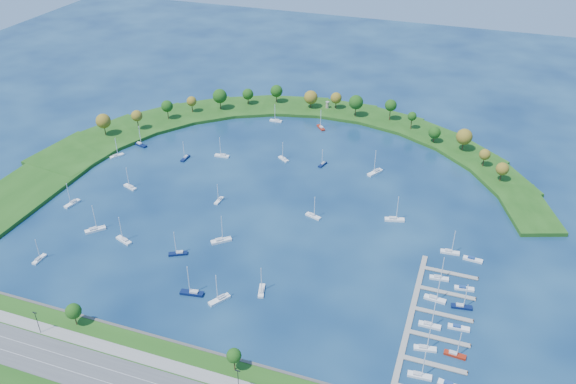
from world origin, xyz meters
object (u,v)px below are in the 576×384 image
(moored_boat_21, at_px, (220,299))
(docked_boat_11, at_px, (473,259))
(moored_boat_3, at_px, (313,215))
(moored_boat_8, at_px, (276,120))
(docked_boat_7, at_px, (462,306))
(moored_boat_16, at_px, (323,164))
(moored_boat_19, at_px, (178,253))
(moored_boat_20, at_px, (375,172))
(moored_boat_17, at_px, (394,219))
(moored_boat_13, at_px, (222,155))
(moored_boat_7, at_px, (262,290))
(docked_boat_9, at_px, (464,288))
(moored_boat_15, at_px, (221,240))
(docked_boat_8, at_px, (439,277))
(harbor_tower, at_px, (327,105))
(docked_boat_6, at_px, (435,298))
(docked_boat_10, at_px, (450,252))
(dock_system, at_px, (429,323))
(docked_boat_3, at_px, (455,354))
(moored_boat_5, at_px, (130,187))
(moored_boat_2, at_px, (219,200))
(docked_boat_4, at_px, (430,325))
(docked_boat_2, at_px, (425,348))
(moored_boat_0, at_px, (95,229))
(docked_boat_0, at_px, (420,375))
(docked_boat_5, at_px, (458,328))
(moored_boat_4, at_px, (124,240))
(moored_boat_12, at_px, (117,155))
(moored_boat_14, at_px, (72,203))
(moored_boat_9, at_px, (192,292))
(moored_boat_1, at_px, (284,158))
(moored_boat_11, at_px, (185,158))
(moored_boat_18, at_px, (140,144))

(moored_boat_21, distance_m, docked_boat_11, 111.11)
(moored_boat_3, distance_m, moored_boat_8, 111.30)
(docked_boat_7, height_order, docked_boat_11, docked_boat_7)
(moored_boat_16, xyz_separation_m, moored_boat_19, (-37.33, -99.21, 0.05))
(moored_boat_20, bearing_deg, moored_boat_17, 53.87)
(moored_boat_3, bearing_deg, moored_boat_13, 167.00)
(moored_boat_7, xyz_separation_m, docked_boat_9, (77.66, 28.96, -0.31))
(moored_boat_3, relative_size, moored_boat_15, 0.85)
(docked_boat_8, bearing_deg, harbor_tower, 115.19)
(docked_boat_6, height_order, docked_boat_10, docked_boat_6)
(dock_system, bearing_deg, docked_boat_3, -50.12)
(moored_boat_8, bearing_deg, moored_boat_13, 75.88)
(docked_boat_11, bearing_deg, moored_boat_5, -176.05)
(moored_boat_2, height_order, moored_boat_8, moored_boat_8)
(moored_boat_2, bearing_deg, docked_boat_4, 67.45)
(docked_boat_2, bearing_deg, moored_boat_0, 162.46)
(harbor_tower, height_order, moored_boat_20, moored_boat_20)
(moored_boat_0, xyz_separation_m, docked_boat_2, (156.60, -22.76, -0.06))
(moored_boat_8, bearing_deg, moored_boat_2, 92.29)
(moored_boat_17, relative_size, moored_boat_19, 1.13)
(docked_boat_6, bearing_deg, docked_boat_7, 0.29)
(docked_boat_0, xyz_separation_m, docked_boat_2, (0.00, 13.09, -0.01))
(moored_boat_5, bearing_deg, docked_boat_5, -174.92)
(moored_boat_2, height_order, docked_boat_4, docked_boat_4)
(harbor_tower, height_order, dock_system, harbor_tower)
(moored_boat_8, distance_m, moored_boat_17, 127.08)
(moored_boat_4, relative_size, docked_boat_4, 1.05)
(moored_boat_17, height_order, docked_boat_5, moored_boat_17)
(moored_boat_5, xyz_separation_m, moored_boat_16, (88.54, 57.32, -0.05))
(moored_boat_2, height_order, moored_boat_17, moored_boat_17)
(moored_boat_12, xyz_separation_m, moored_boat_14, (7.57, -50.78, 0.03))
(moored_boat_9, distance_m, moored_boat_14, 96.44)
(moored_boat_21, bearing_deg, docked_boat_3, 123.69)
(moored_boat_8, height_order, docked_boat_0, docked_boat_0)
(moored_boat_1, xyz_separation_m, moored_boat_19, (-14.48, -97.75, 0.03))
(moored_boat_12, distance_m, docked_boat_7, 208.68)
(moored_boat_11, relative_size, docked_boat_5, 1.41)
(docked_boat_3, xyz_separation_m, docked_boat_10, (-8.11, 60.20, 0.02))
(moored_boat_7, height_order, moored_boat_13, moored_boat_13)
(moored_boat_7, xyz_separation_m, docked_boat_10, (69.59, 51.64, 0.01))
(moored_boat_8, relative_size, docked_boat_6, 0.93)
(moored_boat_15, height_order, moored_boat_20, moored_boat_20)
(moored_boat_2, height_order, docked_boat_8, docked_boat_8)
(moored_boat_21, height_order, docked_boat_8, moored_boat_21)
(moored_boat_1, distance_m, docked_boat_10, 114.12)
(moored_boat_18, bearing_deg, moored_boat_4, -45.42)
(docked_boat_6, bearing_deg, moored_boat_19, -170.31)
(moored_boat_21, bearing_deg, moored_boat_11, -113.20)
(moored_boat_17, bearing_deg, moored_boat_12, 161.30)
(dock_system, relative_size, docked_boat_2, 6.85)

